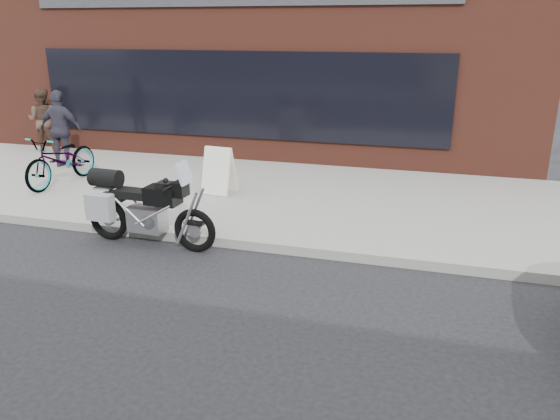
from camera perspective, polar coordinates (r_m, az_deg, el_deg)
near_sidewalk at (r=11.01m, az=1.37°, el=2.00°), size 44.00×6.00×0.15m
storefront at (r=17.84m, az=0.91°, el=15.51°), size 14.00×10.07×4.50m
motorcycle at (r=8.58m, az=-14.42°, el=0.22°), size 2.20×0.71×1.39m
bicycle_front at (r=11.97m, az=-21.87°, el=4.92°), size 0.83×1.99×1.02m
sandwich_sign at (r=10.61m, az=-6.39°, el=4.19°), size 0.61×0.57×0.90m
cafe_patron_left at (r=15.36m, az=-23.48°, el=8.61°), size 0.90×0.78×1.60m
cafe_patron_right at (r=13.42m, az=-21.91°, el=7.85°), size 1.04×0.48×1.74m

